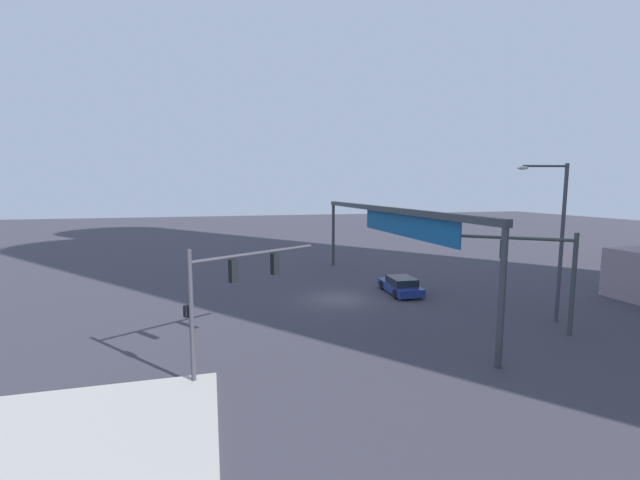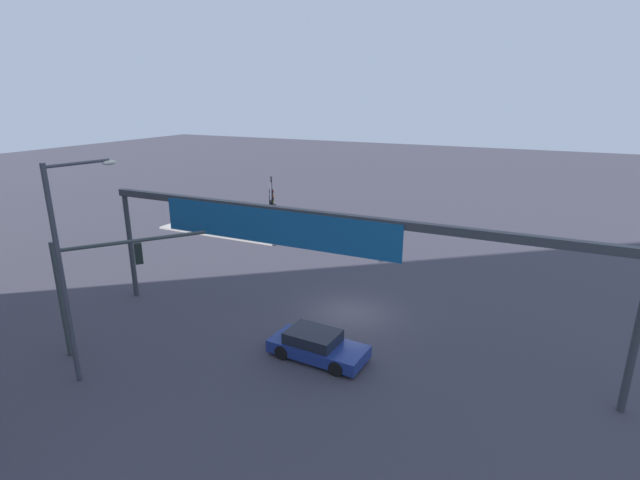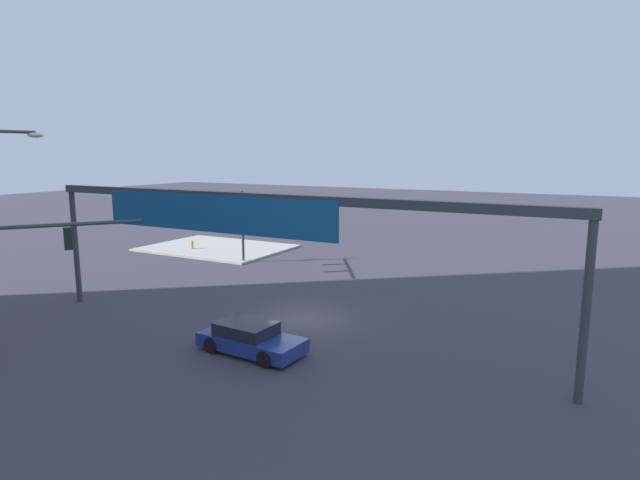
{
  "view_description": "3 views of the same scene",
  "coord_description": "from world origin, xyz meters",
  "px_view_note": "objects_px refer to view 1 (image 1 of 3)",
  "views": [
    {
      "loc": [
        26.07,
        -8.26,
        7.45
      ],
      "look_at": [
        -1.34,
        -1.0,
        3.92
      ],
      "focal_mm": 23.18,
      "sensor_mm": 36.0,
      "label": 1
    },
    {
      "loc": [
        -8.48,
        21.28,
        11.11
      ],
      "look_at": [
        2.66,
        -1.85,
        3.21
      ],
      "focal_mm": 26.55,
      "sensor_mm": 36.0,
      "label": 2
    },
    {
      "loc": [
        -12.0,
        20.49,
        7.85
      ],
      "look_at": [
        0.16,
        -2.11,
        3.51
      ],
      "focal_mm": 28.7,
      "sensor_mm": 36.0,
      "label": 3
    }
  ],
  "objects_px": {
    "traffic_signal_opposite_side": "(231,283)",
    "sedan_car_approaching": "(401,286)",
    "traffic_signal_near_corner": "(538,263)",
    "streetlamp_curved_arm": "(557,231)"
  },
  "relations": [
    {
      "from": "traffic_signal_opposite_side",
      "to": "sedan_car_approaching",
      "type": "bearing_deg",
      "value": 6.93
    },
    {
      "from": "traffic_signal_near_corner",
      "to": "streetlamp_curved_arm",
      "type": "height_order",
      "value": "streetlamp_curved_arm"
    },
    {
      "from": "sedan_car_approaching",
      "to": "streetlamp_curved_arm",
      "type": "bearing_deg",
      "value": -142.17
    },
    {
      "from": "streetlamp_curved_arm",
      "to": "sedan_car_approaching",
      "type": "height_order",
      "value": "streetlamp_curved_arm"
    },
    {
      "from": "traffic_signal_near_corner",
      "to": "streetlamp_curved_arm",
      "type": "distance_m",
      "value": 2.8
    },
    {
      "from": "traffic_signal_opposite_side",
      "to": "streetlamp_curved_arm",
      "type": "bearing_deg",
      "value": -25.66
    },
    {
      "from": "streetlamp_curved_arm",
      "to": "sedan_car_approaching",
      "type": "distance_m",
      "value": 10.62
    },
    {
      "from": "traffic_signal_opposite_side",
      "to": "streetlamp_curved_arm",
      "type": "xyz_separation_m",
      "value": [
        -1.75,
        17.71,
        1.45
      ]
    },
    {
      "from": "traffic_signal_near_corner",
      "to": "traffic_signal_opposite_side",
      "type": "xyz_separation_m",
      "value": [
        0.65,
        -15.58,
        0.0
      ]
    },
    {
      "from": "traffic_signal_near_corner",
      "to": "streetlamp_curved_arm",
      "type": "relative_size",
      "value": 0.6
    }
  ]
}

